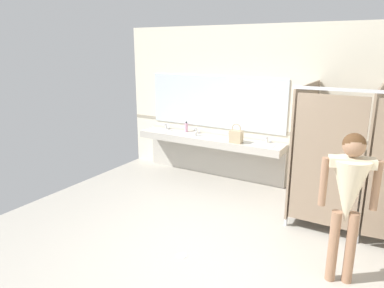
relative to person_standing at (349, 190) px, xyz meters
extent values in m
cube|color=#9E998E|center=(-1.73, -0.41, -1.16)|extent=(6.36, 6.42, 0.10)
cube|color=beige|center=(-1.73, 2.56, 0.39)|extent=(6.36, 0.12, 2.99)
cube|color=#9E937F|center=(-1.73, 2.50, -0.06)|extent=(6.36, 0.01, 0.06)
cube|color=#B2ADA3|center=(-2.87, 2.22, -0.32)|extent=(3.05, 0.53, 0.14)
cube|color=#B2ADA3|center=(-2.87, 2.44, -0.75)|extent=(3.05, 0.08, 0.71)
cube|color=beige|center=(-4.01, 2.19, -0.30)|extent=(0.42, 0.29, 0.11)
cylinder|color=silver|center=(-4.01, 2.39, -0.20)|extent=(0.04, 0.04, 0.11)
cylinder|color=silver|center=(-4.01, 2.34, -0.15)|extent=(0.03, 0.11, 0.03)
sphere|color=silver|center=(-3.94, 2.40, -0.22)|extent=(0.04, 0.04, 0.04)
cube|color=beige|center=(-3.25, 2.19, -0.30)|extent=(0.42, 0.29, 0.11)
cylinder|color=silver|center=(-3.25, 2.39, -0.20)|extent=(0.04, 0.04, 0.11)
cylinder|color=silver|center=(-3.25, 2.34, -0.15)|extent=(0.03, 0.11, 0.03)
sphere|color=silver|center=(-3.18, 2.40, -0.22)|extent=(0.04, 0.04, 0.04)
cube|color=beige|center=(-2.49, 2.19, -0.30)|extent=(0.42, 0.29, 0.11)
cylinder|color=silver|center=(-2.49, 2.39, -0.20)|extent=(0.04, 0.04, 0.11)
cylinder|color=silver|center=(-2.49, 2.34, -0.15)|extent=(0.03, 0.11, 0.03)
sphere|color=silver|center=(-2.42, 2.40, -0.22)|extent=(0.04, 0.04, 0.04)
cube|color=beige|center=(-1.72, 2.19, -0.30)|extent=(0.42, 0.29, 0.11)
cylinder|color=silver|center=(-1.72, 2.39, -0.20)|extent=(0.04, 0.04, 0.11)
cylinder|color=silver|center=(-1.72, 2.34, -0.15)|extent=(0.03, 0.11, 0.03)
sphere|color=silver|center=(-1.65, 2.40, -0.22)|extent=(0.04, 0.04, 0.04)
cube|color=silver|center=(-2.87, 2.49, 0.41)|extent=(2.95, 0.02, 1.03)
cube|color=#84705B|center=(-0.90, 1.71, -0.02)|extent=(0.03, 1.55, 1.92)
cylinder|color=silver|center=(-0.90, 0.99, -1.05)|extent=(0.05, 0.05, 0.12)
cube|color=#84705B|center=(0.08, 1.71, -0.02)|extent=(0.03, 1.55, 1.92)
cylinder|color=silver|center=(0.08, 0.99, -1.05)|extent=(0.05, 0.05, 0.12)
cube|color=#84705B|center=(-0.41, 0.96, -0.02)|extent=(0.90, 0.03, 1.82)
cube|color=#B7BABF|center=(0.08, 0.96, 0.96)|extent=(2.02, 0.04, 0.04)
cylinder|color=#8C664C|center=(0.09, 0.03, -0.68)|extent=(0.11, 0.11, 0.85)
cylinder|color=#8C664C|center=(-0.09, -0.03, -0.68)|extent=(0.11, 0.11, 0.85)
cone|color=beige|center=(0.00, 0.00, -0.01)|extent=(0.50, 0.50, 0.72)
cube|color=beige|center=(0.00, 0.00, 0.32)|extent=(0.49, 0.29, 0.10)
cylinder|color=#8C664C|center=(0.25, 0.08, 0.08)|extent=(0.08, 0.08, 0.54)
cylinder|color=#8C664C|center=(-0.25, -0.08, 0.08)|extent=(0.08, 0.08, 0.54)
sphere|color=#8C664C|center=(0.00, 0.00, 0.49)|extent=(0.23, 0.23, 0.23)
sphere|color=#472D19|center=(0.00, 0.01, 0.51)|extent=(0.24, 0.24, 0.24)
cube|color=tan|center=(-2.22, 2.09, -0.14)|extent=(0.23, 0.15, 0.23)
torus|color=tan|center=(-2.22, 2.09, 0.02)|extent=(0.18, 0.02, 0.18)
cylinder|color=#D899B2|center=(-3.49, 2.38, -0.16)|extent=(0.07, 0.07, 0.18)
cylinder|color=black|center=(-3.49, 2.38, -0.05)|extent=(0.03, 0.03, 0.04)
cylinder|color=white|center=(-3.14, 2.15, -0.21)|extent=(0.07, 0.07, 0.08)
cylinder|color=#B7BABF|center=(-1.81, -0.49, -1.10)|extent=(0.14, 0.14, 0.01)
camera|label=1|loc=(0.36, -3.91, 1.48)|focal=33.47mm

